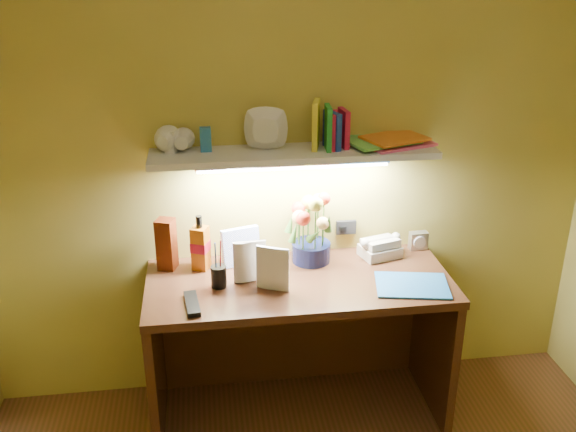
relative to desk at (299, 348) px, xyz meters
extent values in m
cube|color=#351A0E|center=(0.00, 0.00, 0.00)|extent=(1.40, 0.60, 0.75)
cube|color=#BCBBBF|center=(0.64, 0.24, 0.42)|extent=(0.09, 0.05, 0.09)
cube|color=#591E09|center=(-0.60, 0.20, 0.50)|extent=(0.10, 0.10, 0.25)
cylinder|color=black|center=(-0.37, -0.01, 0.46)|extent=(0.08, 0.08, 0.17)
cube|color=black|center=(-0.49, -0.17, 0.39)|extent=(0.07, 0.20, 0.02)
cube|color=#2670B5|center=(0.49, -0.13, 0.38)|extent=(0.36, 0.29, 0.01)
imported|color=white|center=(-0.30, 0.01, 0.48)|extent=(0.15, 0.03, 0.20)
imported|color=silver|center=(-0.20, -0.04, 0.48)|extent=(0.14, 0.08, 0.21)
cube|color=silver|center=(0.00, 0.18, 0.93)|extent=(1.30, 0.25, 0.03)
imported|color=silver|center=(-0.58, 0.19, 0.99)|extent=(0.15, 0.15, 0.09)
imported|color=silver|center=(-0.50, 0.18, 0.99)|extent=(0.11, 0.11, 0.09)
imported|color=silver|center=(-0.13, 0.17, 0.96)|extent=(0.22, 0.22, 0.05)
cube|color=silver|center=(-0.55, 0.22, 0.99)|extent=(0.06, 0.05, 0.10)
cube|color=#2670B5|center=(-0.39, 0.22, 0.99)|extent=(0.05, 0.04, 0.11)
cube|color=#C61841|center=(0.23, 0.21, 1.03)|extent=(0.04, 0.12, 0.17)
cube|color=yellow|center=(0.10, 0.20, 1.05)|extent=(0.06, 0.14, 0.22)
cube|color=#1839A0|center=(0.17, 0.18, 1.02)|extent=(0.07, 0.12, 0.17)
cube|color=#228E33|center=(0.15, 0.18, 1.04)|extent=(0.03, 0.13, 0.20)
cube|color=#C61841|center=(0.18, 0.18, 1.02)|extent=(0.06, 0.12, 0.17)
cube|color=#F3549C|center=(0.49, 0.21, 0.95)|extent=(0.36, 0.31, 0.01)
cube|color=#60C956|center=(0.41, 0.22, 0.96)|extent=(0.37, 0.32, 0.01)
cube|color=orange|center=(0.47, 0.20, 0.97)|extent=(0.33, 0.29, 0.01)
camera|label=1|loc=(-0.41, -2.57, 1.79)|focal=40.00mm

